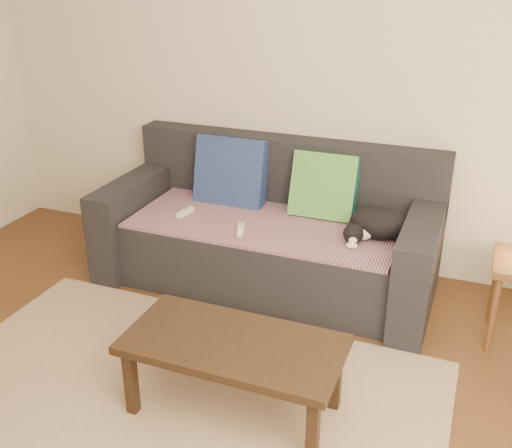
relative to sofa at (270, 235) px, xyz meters
name	(u,v)px	position (x,y,z in m)	size (l,w,h in m)	color
ground	(146,438)	(0.00, -1.57, -0.31)	(4.50, 4.50, 0.00)	brown
back_wall	(295,68)	(0.00, 0.43, 0.99)	(4.50, 0.04, 2.60)	beige
sofa	(270,235)	(0.00, 0.00, 0.00)	(2.10, 0.94, 0.87)	#232328
throw_blanket	(265,223)	(0.00, -0.09, 0.12)	(1.66, 0.74, 0.02)	#442B52
cushion_navy	(231,174)	(-0.34, 0.17, 0.32)	(0.48, 0.12, 0.48)	#0F1741
cushion_green	(324,186)	(0.30, 0.17, 0.32)	(0.41, 0.10, 0.41)	#0D534F
cat	(377,224)	(0.69, -0.06, 0.22)	(0.42, 0.39, 0.18)	black
wii_remote_a	(185,212)	(-0.52, -0.17, 0.15)	(0.15, 0.04, 0.03)	white
wii_remote_b	(241,229)	(-0.08, -0.28, 0.15)	(0.15, 0.04, 0.03)	white
rug	(163,415)	(0.00, -1.42, -0.30)	(2.50, 1.80, 0.01)	tan
coffee_table	(233,350)	(0.29, -1.26, 0.03)	(0.98, 0.49, 0.39)	black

